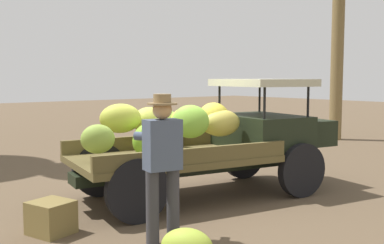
% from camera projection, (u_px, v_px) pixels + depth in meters
% --- Properties ---
extents(ground_plane, '(60.00, 60.00, 0.00)m').
position_uv_depth(ground_plane, '(181.00, 195.00, 7.53)').
color(ground_plane, brown).
extents(truck, '(4.62, 2.36, 1.87)m').
position_uv_depth(truck, '(218.00, 137.00, 7.57)').
color(truck, black).
rests_on(truck, ground).
extents(farmer, '(0.52, 0.48, 1.71)m').
position_uv_depth(farmer, '(162.00, 159.00, 5.28)').
color(farmer, '#3C3B3F').
rests_on(farmer, ground).
extents(wooden_crate, '(0.57, 0.58, 0.40)m').
position_uv_depth(wooden_crate, '(51.00, 217.00, 5.66)').
color(wooden_crate, olive).
rests_on(wooden_crate, ground).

